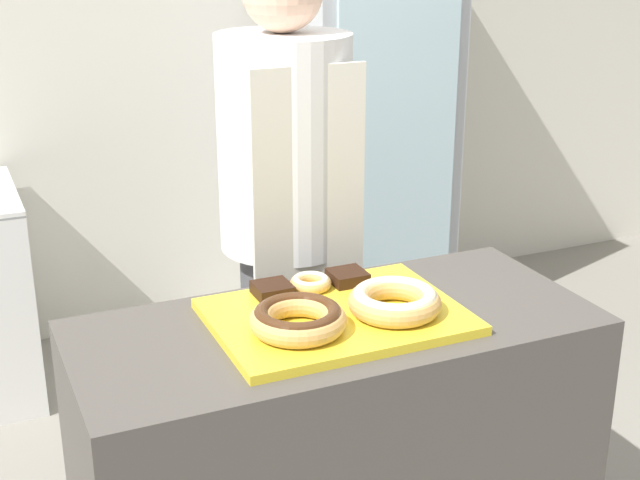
# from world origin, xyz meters

# --- Properties ---
(wall_back) EXTENTS (8.00, 0.06, 2.70)m
(wall_back) POSITION_xyz_m (0.00, 2.13, 1.35)
(wall_back) COLOR silver
(wall_back) RESTS_ON ground_plane
(display_counter) EXTENTS (1.31, 0.58, 0.90)m
(display_counter) POSITION_xyz_m (0.00, 0.00, 0.45)
(display_counter) COLOR #4C4742
(display_counter) RESTS_ON ground_plane
(serving_tray) EXTENTS (0.61, 0.45, 0.02)m
(serving_tray) POSITION_xyz_m (0.00, 0.00, 0.91)
(serving_tray) COLOR yellow
(serving_tray) RESTS_ON display_counter
(donut_chocolate_glaze) EXTENTS (0.23, 0.23, 0.06)m
(donut_chocolate_glaze) POSITION_xyz_m (-0.13, -0.06, 0.95)
(donut_chocolate_glaze) COLOR tan
(donut_chocolate_glaze) RESTS_ON serving_tray
(donut_light_glaze) EXTENTS (0.23, 0.23, 0.06)m
(donut_light_glaze) POSITION_xyz_m (0.13, -0.06, 0.95)
(donut_light_glaze) COLOR tan
(donut_light_glaze) RESTS_ON serving_tray
(donut_mini_center) EXTENTS (0.11, 0.11, 0.03)m
(donut_mini_center) POSITION_xyz_m (0.00, 0.16, 0.94)
(donut_mini_center) COLOR tan
(donut_mini_center) RESTS_ON serving_tray
(brownie_back_left) EXTENTS (0.09, 0.09, 0.03)m
(brownie_back_left) POSITION_xyz_m (-0.11, 0.16, 0.94)
(brownie_back_left) COLOR black
(brownie_back_left) RESTS_ON serving_tray
(brownie_back_right) EXTENTS (0.09, 0.09, 0.03)m
(brownie_back_right) POSITION_xyz_m (0.11, 0.16, 0.94)
(brownie_back_right) COLOR black
(brownie_back_right) RESTS_ON serving_tray
(baker_person) EXTENTS (0.41, 0.41, 1.80)m
(baker_person) POSITION_xyz_m (0.11, 0.62, 0.95)
(baker_person) COLOR #4C4C51
(baker_person) RESTS_ON ground_plane
(beverage_fridge) EXTENTS (0.68, 0.61, 1.96)m
(beverage_fridge) POSITION_xyz_m (0.94, 1.72, 0.98)
(beverage_fridge) COLOR #ADB2B7
(beverage_fridge) RESTS_ON ground_plane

